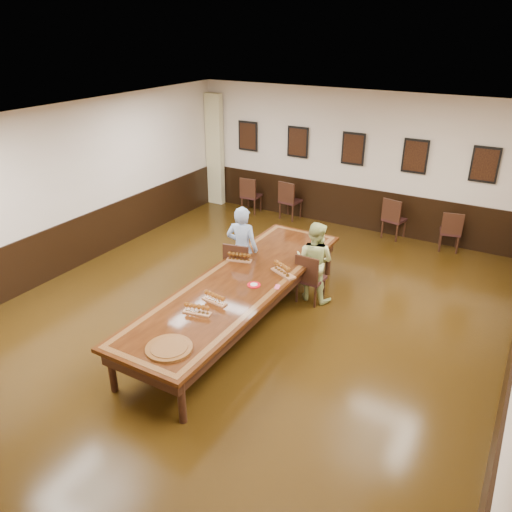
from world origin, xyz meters
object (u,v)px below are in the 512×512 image
Objects in this scene: spare_chair_d at (450,230)px; person_woman at (314,261)px; chair_man at (240,266)px; person_man at (242,249)px; chair_woman at (311,277)px; spare_chair_c at (395,218)px; spare_chair_b at (291,200)px; spare_chair_a at (251,195)px; conference_table at (241,289)px; carved_platter at (169,348)px.

person_woman is at bearing 51.73° from spare_chair_d.
person_man is at bearing -90.00° from chair_man.
chair_woman is at bearing 52.32° from spare_chair_d.
person_woman is at bearing -176.35° from person_man.
spare_chair_b is at bearing 13.71° from spare_chair_c.
chair_man is 1.07× the size of spare_chair_a.
chair_woman is 0.95× the size of spare_chair_b.
spare_chair_c is (1.71, 3.94, -0.03)m from chair_man.
chair_man is 0.32m from person_man.
spare_chair_b is 3.85m from spare_chair_d.
person_man is 0.32× the size of conference_table.
spare_chair_b is 0.67× the size of person_woman.
spare_chair_c is (2.61, 0.07, -0.01)m from spare_chair_b.
chair_man is 1.35m from person_woman.
chair_man is 1.30m from chair_woman.
spare_chair_a is 4.65m from person_woman.
carved_platter is (0.73, -2.89, 0.27)m from chair_man.
spare_chair_b reaches higher than spare_chair_c.
chair_woman is 0.64× the size of person_woman.
spare_chair_a is 0.19× the size of conference_table.
chair_woman is 1.41m from conference_table.
chair_woman is 4.14m from spare_chair_b.
conference_table is at bearing 95.02° from carved_platter.
carved_platter is at bearing 83.02° from chair_woman.
person_man is (-0.02, 0.11, 0.30)m from chair_man.
chair_woman reaches higher than spare_chair_d.
spare_chair_c is at bearing 178.59° from spare_chair_a.
spare_chair_b is 4.97m from conference_table.
chair_woman is 0.28m from person_woman.
person_woman reaches higher than chair_man.
spare_chair_a is at bearing 112.15° from carved_platter.
spare_chair_a is at bearing -43.46° from person_woman.
person_woman is (1.28, 0.33, -0.08)m from person_man.
person_man reaches higher than person_woman.
person_man is at bearing 103.96° from carved_platter.
person_woman reaches higher than spare_chair_d.
chair_man is 0.69× the size of person_woman.
spare_chair_b is at bearing -12.21° from spare_chair_d.
carved_platter is (1.63, -6.77, 0.28)m from spare_chair_b.
person_man is at bearing 114.13° from spare_chair_a.
chair_man is at bearing 40.63° from spare_chair_d.
spare_chair_c is 1.57× the size of carved_platter.
chair_man reaches higher than spare_chair_c.
person_woman is (2.16, -3.44, 0.24)m from spare_chair_b.
spare_chair_a is 5.29m from conference_table.
carved_platter is (0.75, -3.00, -0.04)m from person_man.
person_woman is at bearing 130.15° from spare_chair_a.
spare_chair_a is 1.56× the size of carved_platter.
spare_chair_c reaches higher than chair_woman.
chair_woman is at bearing 80.72° from carved_platter.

